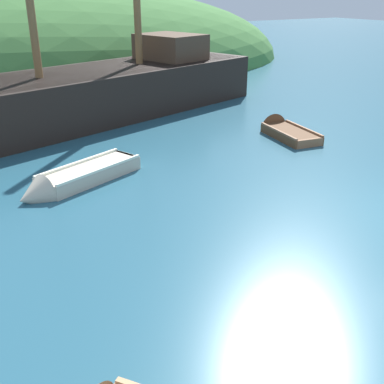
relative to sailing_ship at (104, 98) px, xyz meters
name	(u,v)px	position (x,y,z in m)	size (l,w,h in m)	color
shore_hill	(23,68)	(-0.04, 14.64, -0.71)	(39.16, 22.06, 10.83)	#477F3D
sailing_ship	(104,98)	(0.00, 0.00, 0.00)	(17.22, 7.91, 11.39)	black
rowboat_far	(283,132)	(4.48, -6.08, -0.62)	(1.54, 3.05, 1.07)	brown
rowboat_outer_right	(75,181)	(-3.54, -6.87, -0.57)	(3.81, 2.23, 0.95)	beige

